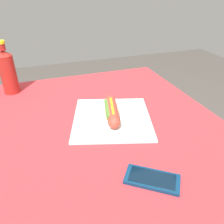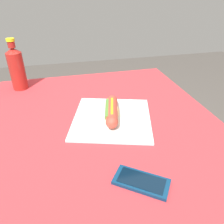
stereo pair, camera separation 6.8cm
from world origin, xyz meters
TOP-DOWN VIEW (x-y plane):
  - dining_table at (0.00, 0.00)m, footprint 0.99×0.88m
  - paper_wrapper at (0.01, -0.04)m, footprint 0.38×0.37m
  - hot_dog at (0.01, -0.04)m, footprint 0.20×0.09m
  - cell_phone at (-0.32, -0.04)m, footprint 0.14×0.16m
  - soda_bottle at (0.38, 0.33)m, footprint 0.07×0.07m

SIDE VIEW (x-z plane):
  - dining_table at x=0.00m, z-range 0.22..0.95m
  - paper_wrapper at x=0.01m, z-range 0.73..0.74m
  - cell_phone at x=-0.32m, z-range 0.73..0.74m
  - hot_dog at x=0.01m, z-range 0.74..0.79m
  - soda_bottle at x=0.38m, z-range 0.71..0.95m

